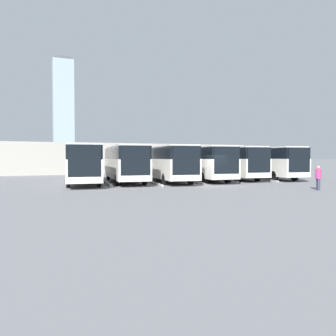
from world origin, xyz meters
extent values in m
plane|color=slate|center=(0.00, 0.00, 0.00)|extent=(600.00, 600.00, 0.00)
cube|color=silver|center=(-9.64, -5.39, 1.31)|extent=(3.78, 11.63, 1.72)
cube|color=black|center=(-9.64, -5.39, 2.70)|extent=(3.72, 11.46, 1.06)
cube|color=black|center=(-9.03, 0.30, 2.09)|extent=(2.27, 0.28, 2.28)
cube|color=silver|center=(-9.03, 0.31, 0.67)|extent=(2.45, 0.32, 0.40)
cube|color=silver|center=(-9.64, -5.39, 3.29)|extent=(3.63, 11.17, 0.12)
cylinder|color=black|center=(-10.40, -1.75, 0.49)|extent=(0.40, 1.01, 0.98)
cylinder|color=black|center=(-8.13, -1.99, 0.49)|extent=(0.40, 1.01, 0.98)
cylinder|color=black|center=(-11.15, -8.79, 0.49)|extent=(0.40, 1.01, 0.98)
cylinder|color=black|center=(-8.87, -9.03, 0.49)|extent=(0.40, 1.01, 0.98)
cube|color=#9E9E99|center=(-7.71, -3.68, 0.07)|extent=(0.89, 6.14, 0.15)
cube|color=silver|center=(-5.78, -6.22, 1.31)|extent=(3.78, 11.63, 1.72)
cube|color=black|center=(-5.78, -6.22, 2.70)|extent=(3.72, 11.46, 1.06)
cube|color=black|center=(-5.18, -0.52, 2.09)|extent=(2.27, 0.28, 2.28)
cube|color=silver|center=(-5.18, -0.52, 0.67)|extent=(2.45, 0.32, 0.40)
cube|color=silver|center=(-5.78, -6.22, 3.29)|extent=(3.63, 11.17, 0.12)
cylinder|color=black|center=(-6.55, -2.58, 0.49)|extent=(0.40, 1.01, 0.98)
cylinder|color=black|center=(-4.27, -2.82, 0.49)|extent=(0.40, 1.01, 0.98)
cylinder|color=black|center=(-7.29, -9.62, 0.49)|extent=(0.40, 1.01, 0.98)
cylinder|color=black|center=(-5.02, -9.86, 0.49)|extent=(0.40, 1.01, 0.98)
cube|color=#9E9E99|center=(-3.86, -4.50, 0.07)|extent=(0.89, 6.14, 0.15)
cube|color=silver|center=(-1.93, -5.50, 1.31)|extent=(3.78, 11.63, 1.72)
cube|color=black|center=(-1.93, -5.50, 2.70)|extent=(3.72, 11.46, 1.06)
cube|color=black|center=(-1.32, 0.20, 2.09)|extent=(2.27, 0.28, 2.28)
cube|color=silver|center=(-1.32, 0.20, 0.67)|extent=(2.45, 0.32, 0.40)
cube|color=silver|center=(-1.93, -5.50, 3.29)|extent=(3.63, 11.17, 0.12)
cylinder|color=black|center=(-2.69, -1.86, 0.49)|extent=(0.40, 1.01, 0.98)
cylinder|color=black|center=(-0.42, -2.10, 0.49)|extent=(0.40, 1.01, 0.98)
cylinder|color=black|center=(-3.44, -8.90, 0.49)|extent=(0.40, 1.01, 0.98)
cylinder|color=black|center=(-1.16, -9.14, 0.49)|extent=(0.40, 1.01, 0.98)
cube|color=#9E9E99|center=(0.00, -3.78, 0.07)|extent=(0.89, 6.14, 0.15)
cube|color=silver|center=(1.93, -5.20, 1.31)|extent=(3.78, 11.63, 1.72)
cube|color=black|center=(1.93, -5.20, 2.70)|extent=(3.72, 11.46, 1.06)
cube|color=black|center=(2.53, 0.50, 2.09)|extent=(2.27, 0.28, 2.28)
cube|color=silver|center=(2.53, 0.50, 0.67)|extent=(2.45, 0.32, 0.40)
cube|color=silver|center=(1.93, -5.20, 3.29)|extent=(3.63, 11.17, 0.12)
cylinder|color=black|center=(1.16, -1.56, 0.49)|extent=(0.40, 1.01, 0.98)
cylinder|color=black|center=(3.44, -1.80, 0.49)|extent=(0.40, 1.01, 0.98)
cylinder|color=black|center=(0.42, -8.60, 0.49)|extent=(0.40, 1.01, 0.98)
cylinder|color=black|center=(2.69, -8.84, 0.49)|extent=(0.40, 1.01, 0.98)
cube|color=#9E9E99|center=(3.86, -3.48, 0.07)|extent=(0.89, 6.14, 0.15)
cube|color=silver|center=(5.78, -6.05, 1.31)|extent=(3.78, 11.63, 1.72)
cube|color=black|center=(5.78, -6.05, 2.70)|extent=(3.72, 11.46, 1.06)
cube|color=black|center=(6.39, -0.36, 2.09)|extent=(2.27, 0.28, 2.28)
cube|color=silver|center=(6.39, -0.35, 0.67)|extent=(2.45, 0.32, 0.40)
cube|color=silver|center=(5.78, -6.05, 3.29)|extent=(3.63, 11.17, 0.12)
cylinder|color=black|center=(5.02, -2.41, 0.49)|extent=(0.40, 1.01, 0.98)
cylinder|color=black|center=(7.29, -2.65, 0.49)|extent=(0.40, 1.01, 0.98)
cylinder|color=black|center=(4.27, -9.45, 0.49)|extent=(0.40, 1.01, 0.98)
cylinder|color=black|center=(6.55, -9.69, 0.49)|extent=(0.40, 1.01, 0.98)
cube|color=#9E9E99|center=(7.71, -4.34, 0.07)|extent=(0.89, 6.14, 0.15)
cube|color=silver|center=(9.64, -5.60, 1.31)|extent=(3.78, 11.63, 1.72)
cube|color=black|center=(9.64, -5.60, 2.70)|extent=(3.72, 11.46, 1.06)
cube|color=black|center=(10.24, 0.09, 2.09)|extent=(2.27, 0.28, 2.28)
cube|color=silver|center=(10.24, 0.09, 0.67)|extent=(2.45, 0.32, 0.40)
cube|color=silver|center=(9.64, -5.60, 3.29)|extent=(3.63, 11.17, 0.12)
cylinder|color=black|center=(8.87, -1.96, 0.49)|extent=(0.40, 1.01, 0.98)
cylinder|color=black|center=(11.15, -2.20, 0.49)|extent=(0.40, 1.01, 0.98)
cylinder|color=black|center=(8.13, -9.00, 0.49)|extent=(0.40, 1.01, 0.98)
cylinder|color=black|center=(10.40, -9.25, 0.49)|extent=(0.40, 1.01, 0.98)
cylinder|color=#38384C|center=(-4.97, 6.36, 0.42)|extent=(0.25, 0.25, 0.84)
cylinder|color=#38384C|center=(-5.05, 6.17, 0.42)|extent=(0.25, 0.25, 0.84)
cylinder|color=#D13375|center=(-5.01, 6.26, 1.17)|extent=(0.50, 0.50, 0.66)
sphere|color=tan|center=(-5.01, 6.26, 1.61)|extent=(0.23, 0.23, 0.23)
cube|color=#A8A399|center=(0.00, -26.42, 2.15)|extent=(36.33, 10.29, 4.30)
cube|color=silver|center=(0.00, -33.07, 4.05)|extent=(36.33, 3.00, 0.24)
cylinder|color=slate|center=(-12.72, -34.17, 2.03)|extent=(0.20, 0.20, 4.05)
cylinder|color=slate|center=(12.72, -34.17, 2.03)|extent=(0.20, 0.20, 4.05)
cube|color=#93A8B7|center=(-6.12, -231.54, 36.64)|extent=(14.68, 14.68, 73.27)
cube|color=#4C4C51|center=(-6.12, -231.54, 74.47)|extent=(10.27, 10.27, 2.40)
camera|label=1|loc=(13.45, 23.58, 2.33)|focal=35.00mm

